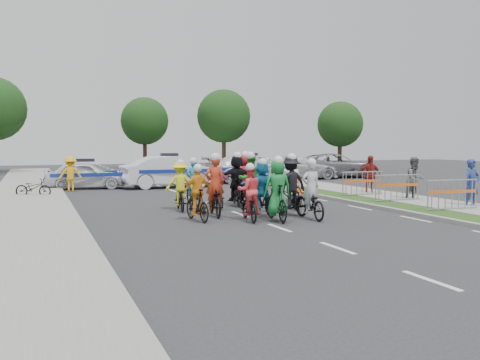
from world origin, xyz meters
name	(u,v)px	position (x,y,z in m)	size (l,w,h in m)	color
ground	(279,228)	(0.00, 0.00, 0.00)	(90.00, 90.00, 0.00)	#28282B
curb_right	(342,200)	(5.10, 5.00, 0.06)	(0.20, 60.00, 0.12)	gray
grass_strip	(357,200)	(5.80, 5.00, 0.06)	(1.20, 60.00, 0.11)	#1F3F14
sidewalk_right	(394,198)	(7.60, 5.00, 0.07)	(2.40, 60.00, 0.13)	gray
sidewalk_left	(27,214)	(-6.50, 5.00, 0.07)	(3.00, 60.00, 0.13)	gray
rider_0	(310,199)	(1.62, 1.23, 0.62)	(0.74, 1.87, 1.87)	black
rider_1	(277,196)	(0.48, 1.19, 0.76)	(0.88, 1.91, 1.96)	black
rider_2	(249,199)	(-0.27, 1.54, 0.65)	(0.85, 1.78, 1.74)	black
rider_3	(197,199)	(-1.72, 2.07, 0.67)	(0.90, 1.68, 1.72)	black
rider_4	(290,191)	(1.57, 2.46, 0.77)	(1.18, 2.03, 2.00)	black
rider_5	(262,191)	(0.56, 2.51, 0.78)	(1.53, 1.81, 1.85)	black
rider_6	(214,195)	(-0.87, 3.00, 0.66)	(0.99, 2.06, 2.02)	black
rider_7	(290,187)	(2.22, 3.78, 0.76)	(0.87, 1.91, 1.97)	black
rider_8	(250,187)	(0.90, 4.36, 0.75)	(0.85, 1.99, 2.03)	black
rider_9	(217,191)	(-0.22, 4.64, 0.65)	(0.86, 1.60, 1.66)	black
rider_10	(180,191)	(-1.57, 4.67, 0.69)	(1.04, 1.80, 1.77)	black
rider_11	(237,183)	(0.75, 5.26, 0.83)	(1.66, 1.97, 2.00)	black
rider_12	(193,189)	(-0.72, 6.03, 0.59)	(0.63, 1.75, 1.78)	black
rider_13	(244,183)	(1.34, 5.97, 0.78)	(0.93, 1.98, 2.01)	black
police_car_0	(85,175)	(-3.82, 14.73, 0.68)	(1.61, 4.01, 1.37)	silver
police_car_1	(169,172)	(0.31, 13.91, 0.81)	(1.72, 4.94, 1.63)	silver
police_car_2	(250,169)	(5.58, 15.80, 0.78)	(2.18, 5.37, 1.56)	silver
civilian_sedan	(299,168)	(9.50, 17.10, 0.73)	(2.05, 5.04, 1.46)	silver
civilian_suv	(335,166)	(12.43, 17.55, 0.80)	(2.64, 5.73, 1.59)	slate
spectator_0	(472,184)	(8.17, 1.39, 0.88)	(0.64, 0.42, 1.76)	navy
spectator_1	(415,179)	(7.82, 3.98, 0.88)	(0.86, 0.67, 1.76)	#525357
spectator_2	(370,175)	(7.61, 6.74, 0.88)	(1.04, 0.43, 1.77)	maroon
marshal_hiviz	(70,174)	(-4.61, 13.59, 0.83)	(1.08, 0.62, 1.66)	#FFB80D
barrier_0	(452,196)	(6.70, 0.75, 0.56)	(2.00, 0.50, 1.12)	#A5A8AD
barrier_1	(397,189)	(6.70, 3.64, 0.56)	(2.00, 0.50, 1.12)	#A5A8AD
barrier_2	(362,185)	(6.70, 5.96, 0.56)	(2.00, 0.50, 1.12)	#A5A8AD
cone_0	(299,187)	(4.87, 8.24, 0.34)	(0.40, 0.40, 0.70)	#F24C0C
cone_1	(297,179)	(7.11, 12.69, 0.34)	(0.40, 0.40, 0.70)	#F24C0C
parked_bike	(33,188)	(-6.29, 11.20, 0.41)	(0.54, 1.56, 0.82)	black
tree_1	(224,116)	(9.00, 30.00, 4.54)	(4.55, 4.55, 6.82)	#382619
tree_2	(340,124)	(18.00, 26.00, 3.83)	(3.85, 3.85, 5.77)	#382619
tree_4	(145,121)	(3.00, 34.00, 4.19)	(4.20, 4.20, 6.30)	#382619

